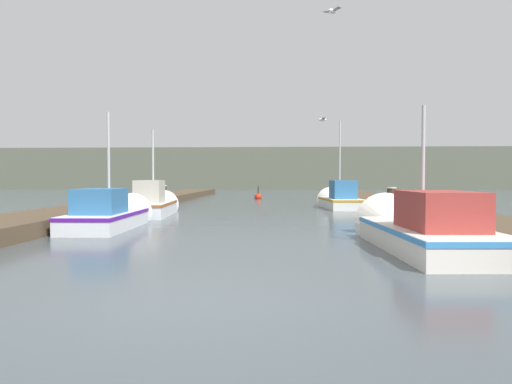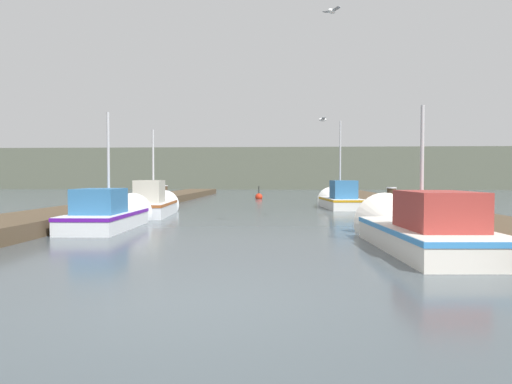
{
  "view_description": "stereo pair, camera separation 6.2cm",
  "coord_description": "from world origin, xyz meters",
  "px_view_note": "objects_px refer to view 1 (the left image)",
  "views": [
    {
      "loc": [
        0.98,
        -5.25,
        1.53
      ],
      "look_at": [
        0.06,
        11.7,
        0.96
      ],
      "focal_mm": 32.0,
      "sensor_mm": 36.0,
      "label": 1
    },
    {
      "loc": [
        1.04,
        -5.24,
        1.53
      ],
      "look_at": [
        0.06,
        11.7,
        0.96
      ],
      "focal_mm": 32.0,
      "sensor_mm": 36.0,
      "label": 2
    }
  ],
  "objects_px": {
    "fishing_boat_0": "(417,229)",
    "fishing_boat_2": "(154,204)",
    "fishing_boat_3": "(339,199)",
    "channel_buoy": "(258,197)",
    "seagull_1": "(332,11)",
    "mooring_piling_0": "(139,200)",
    "mooring_piling_2": "(165,195)",
    "mooring_piling_1": "(391,203)",
    "fishing_boat_1": "(111,215)",
    "seagull_lead": "(323,120)"
  },
  "relations": [
    {
      "from": "fishing_boat_0",
      "to": "fishing_boat_3",
      "type": "relative_size",
      "value": 1.16
    },
    {
      "from": "seagull_1",
      "to": "channel_buoy",
      "type": "bearing_deg",
      "value": -36.67
    },
    {
      "from": "mooring_piling_0",
      "to": "fishing_boat_2",
      "type": "bearing_deg",
      "value": -53.41
    },
    {
      "from": "seagull_1",
      "to": "seagull_lead",
      "type": "bearing_deg",
      "value": -46.99
    },
    {
      "from": "fishing_boat_3",
      "to": "seagull_lead",
      "type": "xyz_separation_m",
      "value": [
        -1.39,
        -6.36,
        3.13
      ]
    },
    {
      "from": "fishing_boat_1",
      "to": "mooring_piling_2",
      "type": "distance_m",
      "value": 10.77
    },
    {
      "from": "fishing_boat_1",
      "to": "mooring_piling_2",
      "type": "height_order",
      "value": "fishing_boat_1"
    },
    {
      "from": "fishing_boat_2",
      "to": "channel_buoy",
      "type": "bearing_deg",
      "value": 70.7
    },
    {
      "from": "fishing_boat_1",
      "to": "seagull_lead",
      "type": "distance_m",
      "value": 7.78
    },
    {
      "from": "fishing_boat_0",
      "to": "fishing_boat_2",
      "type": "height_order",
      "value": "fishing_boat_2"
    },
    {
      "from": "fishing_boat_0",
      "to": "mooring_piling_0",
      "type": "xyz_separation_m",
      "value": [
        -9.11,
        9.24,
        0.14
      ]
    },
    {
      "from": "mooring_piling_2",
      "to": "channel_buoy",
      "type": "xyz_separation_m",
      "value": [
        4.67,
        6.92,
        -0.39
      ]
    },
    {
      "from": "mooring_piling_1",
      "to": "channel_buoy",
      "type": "distance_m",
      "value": 15.78
    },
    {
      "from": "fishing_boat_2",
      "to": "fishing_boat_3",
      "type": "bearing_deg",
      "value": 25.8
    },
    {
      "from": "fishing_boat_2",
      "to": "mooring_piling_1",
      "type": "xyz_separation_m",
      "value": [
        8.95,
        -1.65,
        0.16
      ]
    },
    {
      "from": "fishing_boat_2",
      "to": "mooring_piling_0",
      "type": "relative_size",
      "value": 4.32
    },
    {
      "from": "fishing_boat_0",
      "to": "mooring_piling_1",
      "type": "bearing_deg",
      "value": 78.24
    },
    {
      "from": "seagull_lead",
      "to": "seagull_1",
      "type": "height_order",
      "value": "seagull_1"
    },
    {
      "from": "mooring_piling_0",
      "to": "mooring_piling_2",
      "type": "relative_size",
      "value": 0.99
    },
    {
      "from": "mooring_piling_2",
      "to": "fishing_boat_3",
      "type": "bearing_deg",
      "value": -10.23
    },
    {
      "from": "fishing_boat_1",
      "to": "seagull_lead",
      "type": "relative_size",
      "value": 8.1
    },
    {
      "from": "channel_buoy",
      "to": "fishing_boat_1",
      "type": "bearing_deg",
      "value": -101.41
    },
    {
      "from": "seagull_lead",
      "to": "fishing_boat_2",
      "type": "bearing_deg",
      "value": 68.03
    },
    {
      "from": "fishing_boat_0",
      "to": "seagull_1",
      "type": "height_order",
      "value": "seagull_1"
    },
    {
      "from": "fishing_boat_2",
      "to": "mooring_piling_2",
      "type": "height_order",
      "value": "fishing_boat_2"
    },
    {
      "from": "fishing_boat_3",
      "to": "mooring_piling_0",
      "type": "xyz_separation_m",
      "value": [
        -8.96,
        -3.16,
        0.12
      ]
    },
    {
      "from": "fishing_boat_1",
      "to": "seagull_1",
      "type": "relative_size",
      "value": 9.5
    },
    {
      "from": "fishing_boat_3",
      "to": "mooring_piling_1",
      "type": "distance_m",
      "value": 6.34
    },
    {
      "from": "mooring_piling_0",
      "to": "fishing_boat_1",
      "type": "bearing_deg",
      "value": -80.36
    },
    {
      "from": "fishing_boat_3",
      "to": "seagull_lead",
      "type": "height_order",
      "value": "fishing_boat_3"
    },
    {
      "from": "fishing_boat_0",
      "to": "seagull_1",
      "type": "bearing_deg",
      "value": 120.65
    },
    {
      "from": "fishing_boat_3",
      "to": "channel_buoy",
      "type": "height_order",
      "value": "fishing_boat_3"
    },
    {
      "from": "fishing_boat_2",
      "to": "seagull_1",
      "type": "relative_size",
      "value": 9.61
    },
    {
      "from": "fishing_boat_2",
      "to": "mooring_piling_1",
      "type": "height_order",
      "value": "fishing_boat_2"
    },
    {
      "from": "fishing_boat_3",
      "to": "mooring_piling_2",
      "type": "distance_m",
      "value": 9.22
    },
    {
      "from": "fishing_boat_1",
      "to": "channel_buoy",
      "type": "bearing_deg",
      "value": 76.81
    },
    {
      "from": "channel_buoy",
      "to": "seagull_1",
      "type": "bearing_deg",
      "value": -81.04
    },
    {
      "from": "fishing_boat_3",
      "to": "mooring_piling_0",
      "type": "height_order",
      "value": "fishing_boat_3"
    },
    {
      "from": "fishing_boat_1",
      "to": "mooring_piling_2",
      "type": "xyz_separation_m",
      "value": [
        -1.11,
        10.72,
        0.15
      ]
    },
    {
      "from": "fishing_boat_3",
      "to": "channel_buoy",
      "type": "bearing_deg",
      "value": 111.79
    },
    {
      "from": "seagull_1",
      "to": "fishing_boat_0",
      "type": "bearing_deg",
      "value": 168.42
    },
    {
      "from": "fishing_boat_3",
      "to": "channel_buoy",
      "type": "distance_m",
      "value": 9.62
    },
    {
      "from": "fishing_boat_0",
      "to": "mooring_piling_1",
      "type": "height_order",
      "value": "fishing_boat_0"
    },
    {
      "from": "fishing_boat_1",
      "to": "fishing_boat_3",
      "type": "bearing_deg",
      "value": 46.99
    },
    {
      "from": "seagull_lead",
      "to": "mooring_piling_1",
      "type": "bearing_deg",
      "value": -94.13
    },
    {
      "from": "fishing_boat_1",
      "to": "mooring_piling_1",
      "type": "height_order",
      "value": "fishing_boat_1"
    },
    {
      "from": "fishing_boat_0",
      "to": "seagull_lead",
      "type": "height_order",
      "value": "seagull_lead"
    },
    {
      "from": "seagull_lead",
      "to": "seagull_1",
      "type": "bearing_deg",
      "value": 171.83
    },
    {
      "from": "fishing_boat_1",
      "to": "channel_buoy",
      "type": "relative_size",
      "value": 4.53
    },
    {
      "from": "channel_buoy",
      "to": "mooring_piling_0",
      "type": "bearing_deg",
      "value": -111.29
    }
  ]
}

